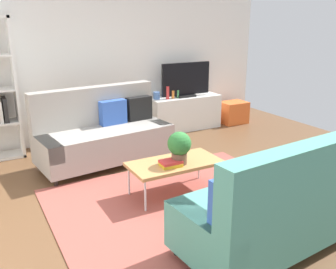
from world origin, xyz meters
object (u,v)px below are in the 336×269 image
at_px(tv_console, 185,113).
at_px(potted_plant, 179,146).
at_px(table_book_0, 171,164).
at_px(storage_trunk, 233,112).
at_px(couch_green, 280,204).
at_px(bottle_0, 168,93).
at_px(coffee_table, 175,164).
at_px(couch_beige, 104,133).
at_px(bottle_1, 173,94).
at_px(bottle_2, 178,94).
at_px(vase_0, 157,96).
at_px(tv, 186,80).

distance_m(tv_console, potted_plant, 2.88).
bearing_deg(table_book_0, storage_trunk, 40.22).
height_order(couch_green, tv_console, couch_green).
relative_size(potted_plant, bottle_0, 1.64).
bearing_deg(coffee_table, couch_beige, 105.36).
relative_size(tv_console, bottle_0, 5.91).
bearing_deg(tv_console, bottle_1, -172.06).
height_order(storage_trunk, bottle_2, bottle_2).
bearing_deg(vase_0, bottle_0, -26.50).
xyz_separation_m(couch_green, vase_0, (0.69, 3.81, 0.26)).
distance_m(tv, bottle_0, 0.44).
height_order(couch_beige, potted_plant, couch_beige).
bearing_deg(tv, table_book_0, -124.50).
relative_size(bottle_0, bottle_2, 1.62).
distance_m(storage_trunk, bottle_1, 1.47).
height_order(tv_console, storage_trunk, tv_console).
bearing_deg(table_book_0, couch_beige, 100.69).
relative_size(tv, vase_0, 7.60).
relative_size(couch_beige, table_book_0, 8.27).
relative_size(table_book_0, bottle_1, 1.62).
relative_size(tv_console, bottle_1, 9.45).
distance_m(tv_console, tv, 0.63).
xyz_separation_m(couch_green, tv, (1.27, 3.74, 0.51)).
height_order(tv, potted_plant, tv).
height_order(tv_console, potted_plant, potted_plant).
bearing_deg(coffee_table, tv, 56.19).
bearing_deg(couch_green, tv, 66.51).
height_order(vase_0, bottle_1, bottle_1).
relative_size(potted_plant, vase_0, 2.95).
distance_m(tv, potted_plant, 2.86).
distance_m(couch_beige, tv, 2.20).
distance_m(couch_green, tv_console, 3.97).
relative_size(couch_beige, coffee_table, 1.80).
relative_size(couch_green, tv_console, 1.40).
xyz_separation_m(potted_plant, bottle_2, (1.35, 2.37, 0.08)).
bearing_deg(couch_green, vase_0, 75.00).
distance_m(coffee_table, storage_trunk, 3.48).
height_order(potted_plant, bottle_0, bottle_0).
bearing_deg(bottle_1, table_book_0, -119.82).
height_order(table_book_0, bottle_0, bottle_0).
height_order(potted_plant, vase_0, potted_plant).
bearing_deg(bottle_0, table_book_0, -117.75).
xyz_separation_m(coffee_table, potted_plant, (0.02, -0.07, 0.24)).
height_order(coffee_table, bottle_2, bottle_2).
height_order(tv_console, bottle_2, bottle_2).
height_order(coffee_table, tv_console, tv_console).
bearing_deg(tv_console, couch_beige, -154.75).
xyz_separation_m(potted_plant, bottle_1, (1.25, 2.37, 0.08)).
bearing_deg(tv_console, coffee_table, -123.58).
xyz_separation_m(couch_beige, couch_green, (0.68, -2.85, 0.00)).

